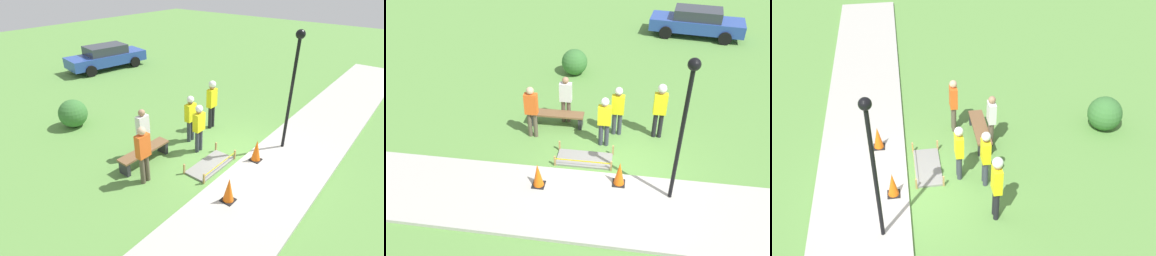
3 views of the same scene
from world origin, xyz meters
TOP-DOWN VIEW (x-y plane):
  - ground_plane at (0.00, 0.00)m, footprint 60.00×60.00m
  - sidewalk at (0.00, -1.25)m, footprint 28.00×2.51m
  - wet_concrete_patch at (-0.95, 0.59)m, footprint 1.68×0.79m
  - traffic_cone_near_patch at (-2.02, -0.77)m, footprint 0.34×0.34m
  - traffic_cone_far_patch at (0.12, -0.40)m, footprint 0.34×0.34m
  - park_bench at (-2.11, 2.32)m, footprint 1.80×0.44m
  - worker_supervisor at (-0.46, 1.44)m, footprint 0.40×0.24m
  - worker_assistant at (-0.10, 2.10)m, footprint 0.40×0.25m
  - worker_trainee at (1.19, 2.13)m, footprint 0.40×0.27m
  - bystander_in_orange_shirt at (-2.75, 1.59)m, footprint 0.40×0.23m
  - bystander_in_gray_shirt at (-1.85, 2.61)m, footprint 0.40×0.22m
  - lamppost_near at (1.46, -0.69)m, footprint 0.28×0.28m
  - parked_car_blue at (3.44, 11.75)m, footprint 4.89×2.46m
  - shrub_rounded_near at (-2.13, 6.32)m, footprint 1.08×1.08m

SIDE VIEW (x-z plane):
  - ground_plane at x=0.00m, z-range 0.00..0.00m
  - wet_concrete_patch at x=-0.95m, z-range -0.13..0.20m
  - sidewalk at x=0.00m, z-range 0.00..0.10m
  - park_bench at x=-2.11m, z-range 0.10..0.58m
  - traffic_cone_near_patch at x=-2.02m, z-range 0.10..0.81m
  - traffic_cone_far_patch at x=0.12m, z-range 0.10..0.81m
  - shrub_rounded_near at x=-2.13m, z-range 0.00..1.08m
  - parked_car_blue at x=3.44m, z-range 0.03..1.45m
  - bystander_in_gray_shirt at x=-1.85m, z-range 0.11..1.79m
  - worker_supervisor at x=-0.46m, z-range 0.15..1.83m
  - worker_assistant at x=-0.10m, z-range 0.15..1.86m
  - bystander_in_orange_shirt at x=-2.75m, z-range 0.12..1.90m
  - worker_trainee at x=1.19m, z-range 0.20..2.10m
  - lamppost_near at x=1.46m, z-range 0.70..4.57m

